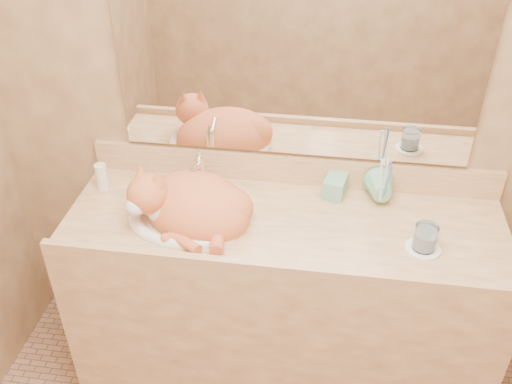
# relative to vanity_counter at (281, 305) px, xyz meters

# --- Properties ---
(wall_back) EXTENTS (2.40, 0.02, 2.50)m
(wall_back) POSITION_rel_vanity_counter_xyz_m (0.00, 0.28, 0.82)
(wall_back) COLOR brown
(wall_back) RESTS_ON ground
(vanity_counter) EXTENTS (1.60, 0.55, 0.85)m
(vanity_counter) POSITION_rel_vanity_counter_xyz_m (0.00, 0.00, 0.00)
(vanity_counter) COLOR #A27149
(vanity_counter) RESTS_ON floor
(mirror) EXTENTS (1.30, 0.02, 0.80)m
(mirror) POSITION_rel_vanity_counter_xyz_m (0.00, 0.26, 0.97)
(mirror) COLOR white
(mirror) RESTS_ON wall_back
(sink_basin) EXTENTS (0.47, 0.40, 0.14)m
(sink_basin) POSITION_rel_vanity_counter_xyz_m (-0.34, -0.02, 0.49)
(sink_basin) COLOR white
(sink_basin) RESTS_ON vanity_counter
(faucet) EXTENTS (0.06, 0.13, 0.17)m
(faucet) POSITION_rel_vanity_counter_xyz_m (-0.34, 0.15, 0.51)
(faucet) COLOR white
(faucet) RESTS_ON vanity_counter
(cat) EXTENTS (0.53, 0.48, 0.23)m
(cat) POSITION_rel_vanity_counter_xyz_m (-0.34, -0.03, 0.50)
(cat) COLOR #CA572E
(cat) RESTS_ON sink_basin
(soap_dispenser) EXTENTS (0.09, 0.09, 0.17)m
(soap_dispenser) POSITION_rel_vanity_counter_xyz_m (0.16, 0.15, 0.51)
(soap_dispenser) COLOR #74B997
(soap_dispenser) RESTS_ON vanity_counter
(toothbrush_cup) EXTENTS (0.13, 0.13, 0.11)m
(toothbrush_cup) POSITION_rel_vanity_counter_xyz_m (0.35, 0.14, 0.48)
(toothbrush_cup) COLOR #74B997
(toothbrush_cup) RESTS_ON vanity_counter
(toothbrushes) EXTENTS (0.03, 0.03, 0.21)m
(toothbrushes) POSITION_rel_vanity_counter_xyz_m (0.35, 0.14, 0.55)
(toothbrushes) COLOR white
(toothbrushes) RESTS_ON toothbrush_cup
(saucer) EXTENTS (0.12, 0.12, 0.01)m
(saucer) POSITION_rel_vanity_counter_xyz_m (0.48, -0.08, 0.43)
(saucer) COLOR white
(saucer) RESTS_ON vanity_counter
(water_glass) EXTENTS (0.08, 0.08, 0.09)m
(water_glass) POSITION_rel_vanity_counter_xyz_m (0.48, -0.08, 0.48)
(water_glass) COLOR white
(water_glass) RESTS_ON saucer
(lotion_bottle) EXTENTS (0.04, 0.04, 0.11)m
(lotion_bottle) POSITION_rel_vanity_counter_xyz_m (-0.72, 0.11, 0.48)
(lotion_bottle) COLOR white
(lotion_bottle) RESTS_ON vanity_counter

